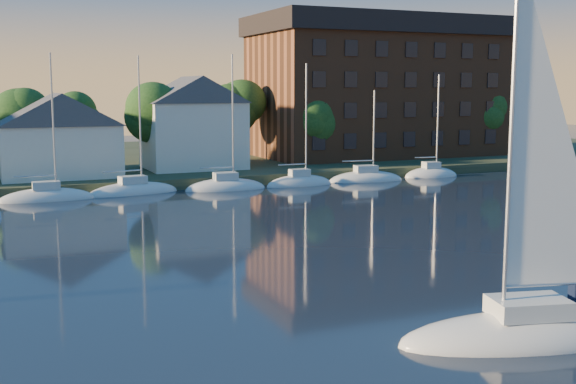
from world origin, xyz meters
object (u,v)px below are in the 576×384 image
hero_sailboat (532,324)px  clubhouse_centre (59,134)px  clubhouse_east (193,121)px  condo_block (376,86)px

hero_sailboat → clubhouse_centre: bearing=-63.5°
clubhouse_east → condo_block: size_ratio=0.34×
clubhouse_centre → condo_block: 41.05m
clubhouse_centre → hero_sailboat: hero_sailboat is taller
condo_block → hero_sailboat: condo_block is taller
clubhouse_centre → clubhouse_east: 14.17m
clubhouse_east → condo_block: bearing=12.9°
clubhouse_east → condo_block: (26.00, 5.95, 3.79)m
clubhouse_east → hero_sailboat: (-2.42, -54.33, -5.36)m
condo_block → hero_sailboat: (-28.42, -60.27, -9.15)m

